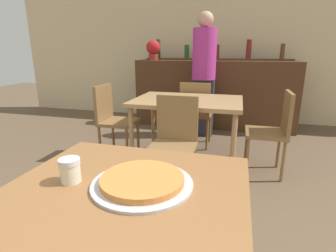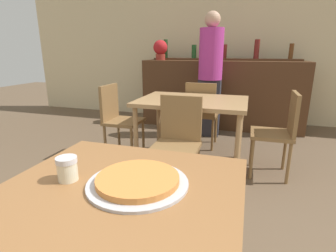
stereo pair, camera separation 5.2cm
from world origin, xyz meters
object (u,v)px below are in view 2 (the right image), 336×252
pizza_tray (138,181)px  potted_plant (160,49)px  cheese_shaker (67,169)px  chair_far_side_front (178,138)px  chair_far_side_right (280,129)px  chair_far_side_back (201,110)px  chair_far_side_left (118,116)px  person_standing (210,71)px

pizza_tray → potted_plant: size_ratio=1.20×
cheese_shaker → chair_far_side_front: bearing=85.8°
chair_far_side_right → cheese_shaker: 2.18m
chair_far_side_back → chair_far_side_right: (0.90, -0.59, 0.00)m
pizza_tray → cheese_shaker: (-0.28, -0.05, 0.03)m
chair_far_side_front → chair_far_side_right: 1.07m
potted_plant → pizza_tray: bearing=-72.6°
chair_far_side_back → cheese_shaker: size_ratio=8.89×
chair_far_side_left → cheese_shaker: chair_far_side_left is taller
chair_far_side_front → person_standing: size_ratio=0.49×
chair_far_side_right → pizza_tray: (-0.71, -1.87, 0.26)m
chair_far_side_right → cheese_shaker: size_ratio=8.89×
chair_far_side_back → chair_far_side_left: same height
chair_far_side_left → cheese_shaker: (0.80, -1.92, 0.29)m
chair_far_side_back → pizza_tray: chair_far_side_back is taller
chair_far_side_right → cheese_shaker: bearing=-27.4°
cheese_shaker → person_standing: bearing=87.9°
cheese_shaker → pizza_tray: bearing=9.2°
chair_far_side_right → cheese_shaker: chair_far_side_right is taller
chair_far_side_front → potted_plant: potted_plant is taller
chair_far_side_front → cheese_shaker: bearing=-94.2°
chair_far_side_right → person_standing: size_ratio=0.49×
chair_far_side_back → cheese_shaker: chair_far_side_back is taller
cheese_shaker → chair_far_side_back: bearing=87.7°
chair_far_side_front → person_standing: bearing=89.5°
pizza_tray → chair_far_side_right: bearing=69.2°
person_standing → chair_far_side_left: bearing=-128.8°
chair_far_side_front → chair_far_side_right: (0.90, 0.59, 0.00)m
chair_far_side_front → chair_far_side_left: bearing=146.8°
chair_far_side_front → chair_far_side_back: (0.00, 1.18, 0.00)m
cheese_shaker → chair_far_side_left: bearing=112.6°
chair_far_side_front → potted_plant: 2.56m
chair_far_side_front → chair_far_side_right: size_ratio=1.00×
cheese_shaker → person_standing: size_ratio=0.06×
chair_far_side_back → chair_far_side_front: bearing=90.0°
pizza_tray → person_standing: person_standing is taller
chair_far_side_left → chair_far_side_right: (1.80, 0.00, 0.00)m
chair_far_side_right → person_standing: (-0.88, 1.14, 0.46)m
chair_far_side_back → chair_far_side_left: 1.07m
chair_far_side_back → person_standing: person_standing is taller
chair_far_side_right → potted_plant: size_ratio=2.65×
chair_far_side_back → chair_far_side_right: size_ratio=1.00×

